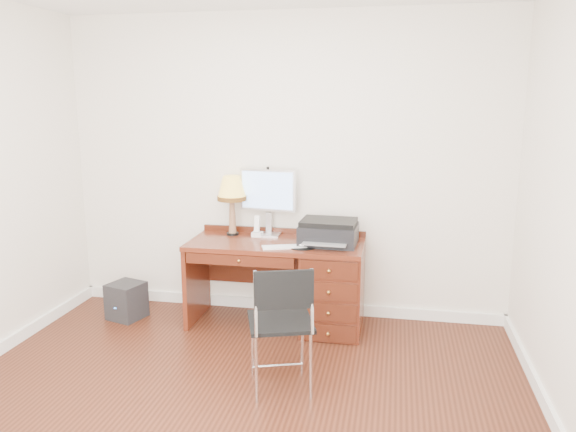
% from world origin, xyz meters
% --- Properties ---
extents(ground, '(4.00, 4.00, 0.00)m').
position_xyz_m(ground, '(0.00, 0.00, 0.00)').
color(ground, '#37160C').
rests_on(ground, ground).
extents(room_shell, '(4.00, 4.00, 4.00)m').
position_xyz_m(room_shell, '(0.00, 0.63, 0.05)').
color(room_shell, silver).
rests_on(room_shell, ground).
extents(desk, '(1.50, 0.67, 0.75)m').
position_xyz_m(desk, '(0.32, 1.40, 0.41)').
color(desk, '#5F2314').
rests_on(desk, ground).
extents(monitor, '(0.52, 0.19, 0.59)m').
position_xyz_m(monitor, '(-0.13, 1.63, 1.12)').
color(monitor, silver).
rests_on(monitor, desk).
extents(keyboard, '(0.39, 0.23, 0.01)m').
position_xyz_m(keyboard, '(0.12, 1.22, 0.76)').
color(keyboard, white).
rests_on(keyboard, desk).
extents(mouse_pad, '(0.22, 0.22, 0.04)m').
position_xyz_m(mouse_pad, '(0.25, 1.26, 0.76)').
color(mouse_pad, black).
rests_on(mouse_pad, desk).
extents(printer, '(0.49, 0.39, 0.21)m').
position_xyz_m(printer, '(0.45, 1.41, 0.85)').
color(printer, black).
rests_on(printer, desk).
extents(leg_lamp, '(0.26, 0.26, 0.53)m').
position_xyz_m(leg_lamp, '(-0.44, 1.57, 1.14)').
color(leg_lamp, black).
rests_on(leg_lamp, desk).
extents(phone, '(0.09, 0.09, 0.19)m').
position_xyz_m(phone, '(-0.21, 1.56, 0.81)').
color(phone, white).
rests_on(phone, desk).
extents(pen_cup, '(0.07, 0.07, 0.09)m').
position_xyz_m(pen_cup, '(0.43, 1.50, 0.79)').
color(pen_cup, black).
rests_on(pen_cup, desk).
extents(chair, '(0.54, 0.54, 0.90)m').
position_xyz_m(chair, '(0.26, 0.26, 0.55)').
color(chair, black).
rests_on(chair, ground).
extents(equipment_box, '(0.35, 0.35, 0.33)m').
position_xyz_m(equipment_box, '(-1.36, 1.28, 0.16)').
color(equipment_box, black).
rests_on(equipment_box, ground).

